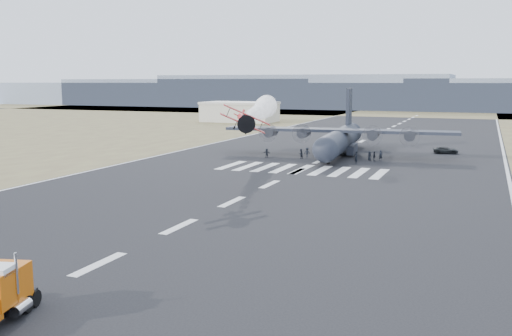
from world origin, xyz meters
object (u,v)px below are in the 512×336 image
Objects in this scene: aerobatic_biplane at (243,120)px; crew_f at (267,153)px; hangar_left at (240,112)px; support_vehicle at (446,150)px; crew_e at (370,156)px; crew_c at (307,152)px; crew_d at (374,156)px; crew_b at (357,156)px; crew_g at (381,155)px; transport_aircraft at (340,138)px; crew_a at (356,158)px; crew_h at (301,154)px.

aerobatic_biplane is 3.57× the size of crew_f.
hangar_left reaches higher than support_vehicle.
support_vehicle is 19.00m from crew_e.
crew_c is 1.02× the size of crew_d.
aerobatic_biplane reaches higher than crew_b.
support_vehicle is at bearing -98.57° from crew_e.
crew_g reaches higher than crew_e.
crew_f is 19.93m from crew_g.
hangar_left is 92.08m from transport_aircraft.
crew_d is (12.19, -0.79, -0.02)m from crew_c.
hangar_left is at bearing 41.08° from support_vehicle.
crew_f is (-29.31, -18.29, 0.18)m from support_vehicle.
crew_d is at bearing 16.14° from crew_f.
crew_a is 3.34m from crew_b.
support_vehicle is at bearing 40.04° from crew_f.
crew_b is at bearing 106.26° from crew_d.
crew_c is (-9.95, 4.92, -0.03)m from crew_a.
crew_g is at bearing 161.33° from crew_c.
crew_f reaches higher than crew_e.
crew_g is (1.83, 0.46, 0.11)m from crew_e.
crew_g is 1.02× the size of crew_h.
aerobatic_biplane is 3.46× the size of crew_d.
crew_b is (7.54, 31.66, -8.00)m from aerobatic_biplane.
transport_aircraft is 26.30× the size of crew_b.
aerobatic_biplane is 0.14× the size of transport_aircraft.
crew_d is (10.38, 32.51, -7.96)m from aerobatic_biplane.
aerobatic_biplane reaches higher than hangar_left.
support_vehicle is (71.32, -65.72, -2.77)m from hangar_left.
aerobatic_biplane reaches higher than crew_f.
crew_h is (48.14, -83.23, -2.53)m from hangar_left.
crew_f is at bearing 8.28° from crew_c.
crew_c is at bearing 135.27° from crew_g.
hangar_left is 0.58× the size of transport_aircraft.
aerobatic_biplane is 3.26× the size of crew_g.
crew_e is (1.94, 1.40, -0.02)m from crew_b.
crew_a is 1.02× the size of crew_h.
crew_h is at bearing 40.57° from crew_e.
crew_h is at bearing 62.91° from crew_c.
aerobatic_biplane reaches higher than crew_e.
transport_aircraft is 20.64m from support_vehicle.
crew_h reaches higher than crew_b.
transport_aircraft is 24.50× the size of crew_c.
crew_a reaches higher than crew_h.
crew_a reaches higher than crew_b.
aerobatic_biplane is at bearing 150.15° from support_vehicle.
crew_f is at bearing 97.68° from crew_d.
crew_e is 0.96× the size of crew_f.
support_vehicle is 23.60m from crew_a.
crew_d is at bearing 156.67° from crew_c.
crew_d is 1.37m from crew_g.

